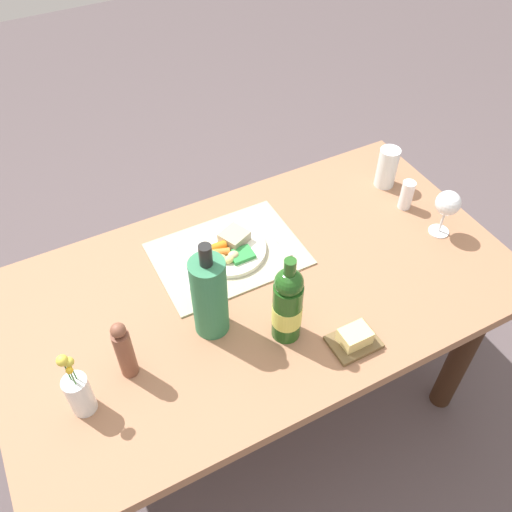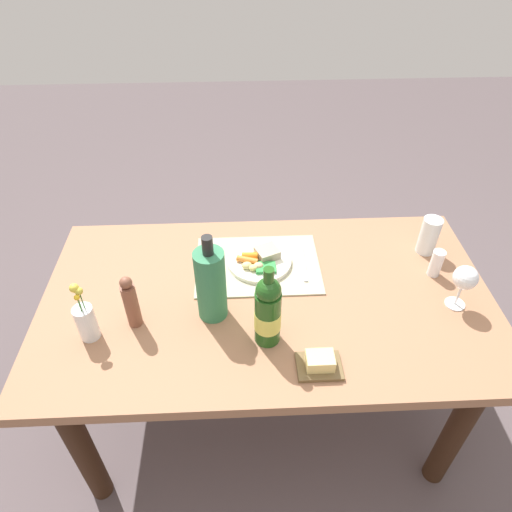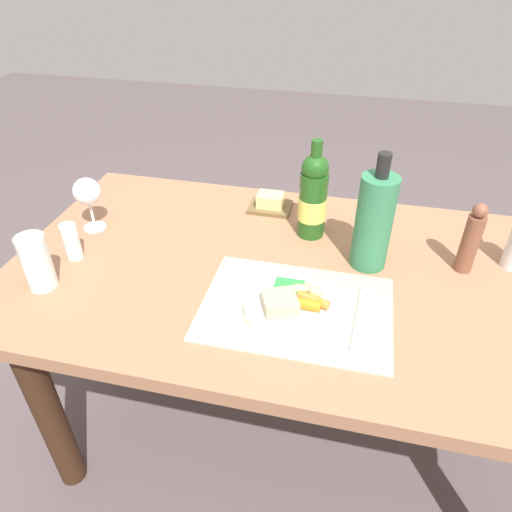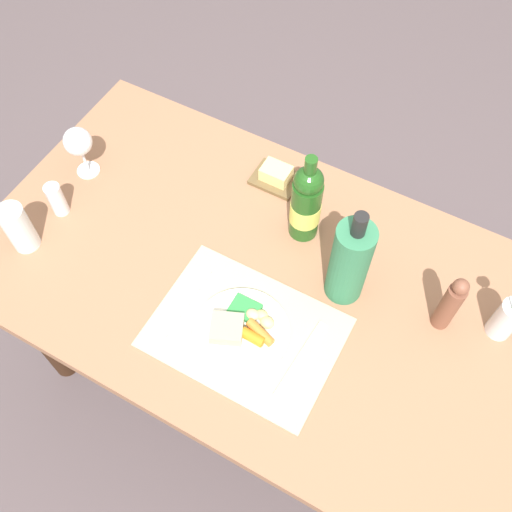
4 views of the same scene
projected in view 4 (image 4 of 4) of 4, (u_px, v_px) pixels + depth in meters
ground_plane at (263, 377)px, 2.09m from camera, size 8.00×8.00×0.00m
dining_table at (265, 300)px, 1.57m from camera, size 1.52×0.84×0.72m
placemat at (245, 332)px, 1.40m from camera, size 0.44×0.32×0.01m
dinner_plate at (241, 330)px, 1.38m from camera, size 0.23×0.23×0.05m
fork at (186, 305)px, 1.43m from camera, size 0.02×0.22×0.00m
knife at (300, 359)px, 1.36m from camera, size 0.03×0.22×0.00m
water_tumbler at (20, 230)px, 1.48m from camera, size 0.07×0.07×0.14m
cooler_bottle at (350, 262)px, 1.35m from camera, size 0.09×0.09×0.31m
wine_glass at (78, 143)px, 1.56m from camera, size 0.08×0.08×0.16m
wine_bottle at (306, 203)px, 1.45m from camera, size 0.08×0.08×0.29m
salt_shaker at (57, 199)px, 1.54m from camera, size 0.04×0.04×0.10m
flower_vase at (508, 317)px, 1.34m from camera, size 0.06×0.06×0.21m
butter_dish at (276, 176)px, 1.63m from camera, size 0.13×0.10×0.05m
pepper_mill at (450, 304)px, 1.33m from camera, size 0.04×0.04×0.20m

